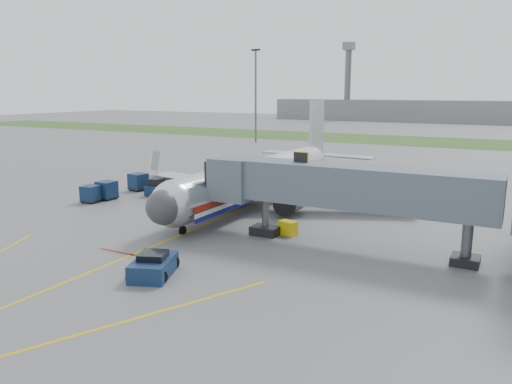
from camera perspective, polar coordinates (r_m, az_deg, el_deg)
The scene contains 16 objects.
ground at distance 39.51m, azimuth -10.10°, elevation -5.45°, with size 400.00×400.00×0.00m, color #565659.
grass_strip at distance 122.33m, azimuth 17.11°, elevation 5.64°, with size 300.00×25.00×0.01m, color #2D4C1E.
apron_markings at distance 34.34m, azimuth -17.84°, elevation -8.45°, with size 21.52×50.00×0.01m.
airliner at distance 51.37m, azimuth 0.38°, elevation 1.68°, with size 32.10×35.67×10.25m.
jet_bridge at distance 36.80m, azimuth 10.64°, elevation 0.45°, with size 25.30×4.00×6.90m.
light_mast_left at distance 113.05m, azimuth -0.04°, elevation 11.17°, with size 2.00×0.44×20.40m.
distant_terminal at distance 202.44m, azimuth 18.95°, elevation 8.77°, with size 120.00×14.00×8.00m, color slate.
control_tower at distance 204.73m, azimuth 10.46°, elevation 12.96°, with size 4.00×4.00×30.00m.
pushback_tug at distance 32.18m, azimuth -11.64°, elevation -8.28°, with size 3.40×4.21×1.52m.
baggage_tug at distance 56.61m, azimuth -11.30°, elevation 0.50°, with size 1.46×2.71×1.87m.
baggage_cart_a at distance 54.52m, azimuth -18.38°, elevation -0.21°, with size 1.82×1.82×1.76m.
baggage_cart_b at distance 59.59m, azimuth -13.31°, elevation 1.14°, with size 2.12×2.12×1.98m.
baggage_cart_c at distance 55.51m, azimuth -16.70°, elevation 0.20°, with size 1.92×1.92×1.95m.
belt_loader at distance 52.36m, azimuth -2.40°, elevation -0.51°, with size 1.94×4.37×2.07m.
ground_power_cart at distance 40.37m, azimuth 3.69°, elevation -4.11°, with size 1.53×1.13×1.12m.
ramp_worker at distance 59.47m, azimuth -9.70°, elevation 1.13°, with size 0.64×0.42×1.75m, color #83C817.
Camera 1 is at (23.73, -29.47, 11.38)m, focal length 35.00 mm.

